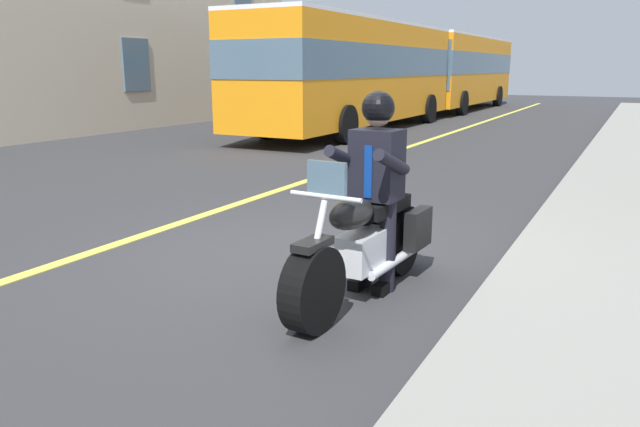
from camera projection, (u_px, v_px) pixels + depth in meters
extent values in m
plane|color=#333335|center=(293.00, 258.00, 6.25)|extent=(80.00, 80.00, 0.00)
cube|color=#E5DB4C|center=(148.00, 234.00, 7.16)|extent=(60.00, 0.16, 0.01)
cylinder|color=black|center=(313.00, 289.00, 4.46)|extent=(0.67, 0.23, 0.66)
cylinder|color=black|center=(398.00, 239.00, 5.75)|extent=(0.67, 0.23, 0.66)
cube|color=silver|center=(362.00, 250.00, 5.10)|extent=(0.57, 0.31, 0.32)
ellipsoid|color=black|center=(352.00, 214.00, 4.85)|extent=(0.57, 0.31, 0.24)
cube|color=black|center=(381.00, 206.00, 5.32)|extent=(0.71, 0.32, 0.12)
cube|color=black|center=(418.00, 228.00, 5.56)|extent=(0.41, 0.14, 0.36)
cube|color=black|center=(375.00, 222.00, 5.78)|extent=(0.41, 0.14, 0.36)
cylinder|color=silver|center=(314.00, 254.00, 4.41)|extent=(0.35, 0.07, 0.76)
cylinder|color=silver|center=(325.00, 196.00, 4.45)|extent=(0.07, 0.60, 0.04)
cube|color=black|center=(313.00, 244.00, 4.38)|extent=(0.37, 0.18, 0.06)
cylinder|color=silver|center=(394.00, 262.00, 5.31)|extent=(0.90, 0.13, 0.08)
cube|color=slate|center=(327.00, 180.00, 4.44)|extent=(0.06, 0.32, 0.28)
cylinder|color=black|center=(388.00, 245.00, 5.25)|extent=(0.14, 0.14, 0.84)
cube|color=black|center=(384.00, 287.00, 5.29)|extent=(0.27, 0.12, 0.10)
cylinder|color=black|center=(363.00, 241.00, 5.37)|extent=(0.14, 0.14, 0.84)
cube|color=black|center=(359.00, 282.00, 5.41)|extent=(0.27, 0.12, 0.10)
cube|color=black|center=(377.00, 165.00, 5.15)|extent=(0.34, 0.42, 0.60)
cube|color=navy|center=(369.00, 172.00, 5.02)|extent=(0.03, 0.07, 0.44)
cylinder|color=black|center=(392.00, 162.00, 4.87)|extent=(0.56, 0.13, 0.28)
cylinder|color=black|center=(344.00, 158.00, 5.09)|extent=(0.56, 0.13, 0.28)
sphere|color=tan|center=(378.00, 114.00, 5.05)|extent=(0.22, 0.22, 0.22)
sphere|color=black|center=(378.00, 108.00, 5.03)|extent=(0.28, 0.28, 0.28)
cube|color=orange|center=(459.00, 71.00, 28.03)|extent=(11.00, 2.50, 2.85)
cube|color=slate|center=(459.00, 63.00, 27.96)|extent=(11.04, 2.52, 0.90)
cube|color=slate|center=(420.00, 65.00, 23.26)|extent=(0.06, 2.40, 1.90)
cube|color=white|center=(460.00, 38.00, 27.69)|extent=(11.00, 2.50, 0.10)
cylinder|color=black|center=(462.00, 103.00, 24.70)|extent=(1.00, 0.30, 1.00)
cylinder|color=black|center=(407.00, 102.00, 25.79)|extent=(1.00, 0.30, 1.00)
cylinder|color=black|center=(498.00, 96.00, 30.54)|extent=(1.00, 0.30, 1.00)
cylinder|color=black|center=(451.00, 95.00, 31.63)|extent=(1.00, 0.30, 1.00)
cube|color=orange|center=(356.00, 72.00, 18.45)|extent=(11.00, 2.50, 2.85)
cube|color=slate|center=(356.00, 61.00, 18.37)|extent=(11.04, 2.52, 0.90)
cube|color=slate|center=(415.00, 65.00, 23.12)|extent=(0.06, 2.40, 1.90)
cube|color=white|center=(356.00, 22.00, 18.10)|extent=(11.00, 2.50, 0.10)
cylinder|color=black|center=(366.00, 107.00, 22.38)|extent=(1.00, 0.30, 1.00)
cylinder|color=black|center=(428.00, 109.00, 21.29)|extent=(1.00, 0.30, 1.00)
cylinder|color=black|center=(267.00, 121.00, 16.55)|extent=(1.00, 0.30, 1.00)
cylinder|color=black|center=(345.00, 124.00, 15.45)|extent=(1.00, 0.30, 1.00)
cube|color=slate|center=(244.00, 65.00, 23.61)|extent=(1.10, 0.06, 1.60)
cube|color=slate|center=(136.00, 65.00, 18.62)|extent=(1.10, 0.06, 1.60)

